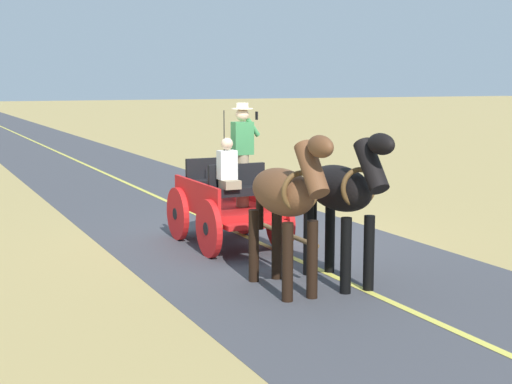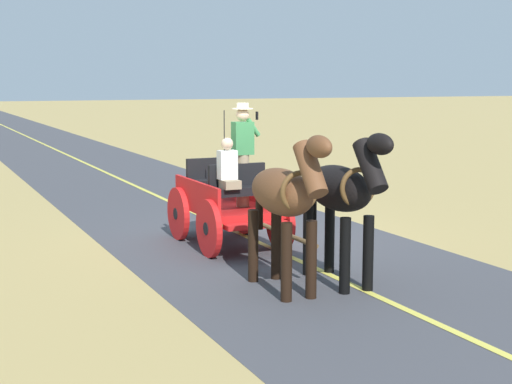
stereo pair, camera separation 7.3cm
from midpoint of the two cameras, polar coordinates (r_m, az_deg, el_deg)
name	(u,v)px [view 2 (the right image)]	position (r m, az deg, el deg)	size (l,w,h in m)	color
ground_plane	(251,239)	(13.86, -0.24, -3.57)	(200.00, 200.00, 0.00)	tan
road_surface	(251,239)	(13.86, -0.24, -3.55)	(5.24, 160.00, 0.01)	#424247
road_centre_stripe	(251,239)	(13.86, -0.24, -3.53)	(0.12, 160.00, 0.00)	#DBCC4C
horse_drawn_carriage	(229,200)	(13.19, -1.85, -0.58)	(1.42, 4.50, 2.50)	red
horse_near_side	(342,192)	(10.64, 6.67, -0.02)	(0.60, 2.13, 2.21)	black
horse_off_side	(285,196)	(10.21, 2.39, -0.33)	(0.59, 2.13, 2.21)	brown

